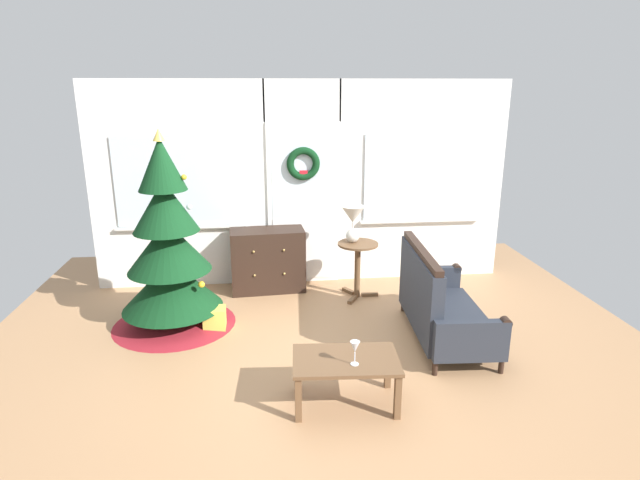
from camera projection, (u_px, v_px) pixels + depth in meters
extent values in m
plane|color=#AD7F56|center=(321.00, 358.00, 4.94)|extent=(6.76, 6.76, 0.00)
cube|color=white|center=(179.00, 187.00, 6.41)|extent=(2.15, 0.08, 2.55)
cube|color=white|center=(421.00, 182.00, 6.72)|extent=(2.15, 0.08, 2.55)
cube|color=white|center=(302.00, 100.00, 6.27)|extent=(0.94, 0.08, 0.50)
cube|color=silver|center=(303.00, 205.00, 6.60)|extent=(0.90, 0.05, 2.05)
cube|color=white|center=(304.00, 248.00, 6.74)|extent=(0.78, 0.02, 0.80)
cube|color=silver|center=(303.00, 175.00, 6.47)|extent=(0.78, 0.01, 1.10)
cube|color=silver|center=(178.00, 182.00, 6.33)|extent=(1.50, 0.01, 1.10)
cube|color=silver|center=(423.00, 177.00, 6.64)|extent=(1.50, 0.01, 1.10)
cube|color=silver|center=(181.00, 227.00, 6.48)|extent=(1.59, 0.06, 0.03)
cube|color=silver|center=(420.00, 221.00, 6.80)|extent=(1.59, 0.06, 0.03)
torus|color=black|center=(303.00, 164.00, 6.39)|extent=(0.41, 0.09, 0.41)
cube|color=red|center=(303.00, 175.00, 6.41)|extent=(0.10, 0.02, 0.10)
cylinder|color=#4C331E|center=(174.00, 313.00, 5.60)|extent=(0.10, 0.10, 0.26)
cone|color=maroon|center=(175.00, 320.00, 5.62)|extent=(1.30, 1.30, 0.10)
cone|color=#0F3819|center=(171.00, 284.00, 5.51)|extent=(1.05, 1.05, 0.53)
cone|color=#0F3819|center=(168.00, 246.00, 5.39)|extent=(0.86, 0.86, 0.53)
cone|color=#0F3819|center=(165.00, 206.00, 5.27)|extent=(0.67, 0.67, 0.53)
cone|color=#0F3819|center=(161.00, 164.00, 5.14)|extent=(0.48, 0.48, 0.53)
cone|color=#E0BC4C|center=(158.00, 135.00, 5.06)|extent=(0.12, 0.12, 0.12)
sphere|color=red|center=(166.00, 182.00, 5.42)|extent=(0.06, 0.06, 0.06)
sphere|color=gold|center=(201.00, 284.00, 5.34)|extent=(0.07, 0.07, 0.07)
sphere|color=silver|center=(189.00, 207.00, 5.30)|extent=(0.06, 0.06, 0.06)
sphere|color=#264CB2|center=(183.00, 232.00, 5.65)|extent=(0.06, 0.06, 0.06)
sphere|color=red|center=(145.00, 269.00, 5.72)|extent=(0.07, 0.07, 0.07)
sphere|color=gold|center=(184.00, 177.00, 5.19)|extent=(0.06, 0.06, 0.06)
sphere|color=silver|center=(141.00, 191.00, 5.19)|extent=(0.06, 0.06, 0.06)
cube|color=black|center=(268.00, 260.00, 6.48)|extent=(0.93, 0.48, 0.78)
sphere|color=tan|center=(254.00, 252.00, 6.19)|extent=(0.03, 0.03, 0.03)
sphere|color=tan|center=(284.00, 250.00, 6.25)|extent=(0.03, 0.03, 0.03)
sphere|color=tan|center=(255.00, 275.00, 6.27)|extent=(0.03, 0.03, 0.03)
sphere|color=tan|center=(284.00, 274.00, 6.33)|extent=(0.03, 0.03, 0.03)
cylinder|color=black|center=(501.00, 366.00, 4.66)|extent=(0.05, 0.05, 0.14)
cylinder|color=black|center=(455.00, 304.00, 5.98)|extent=(0.05, 0.05, 0.14)
cylinder|color=black|center=(435.00, 368.00, 4.63)|extent=(0.05, 0.05, 0.14)
cylinder|color=black|center=(403.00, 305.00, 5.95)|extent=(0.05, 0.05, 0.14)
cube|color=#282D38|center=(447.00, 319.00, 5.26)|extent=(0.79, 1.35, 0.14)
cube|color=#282D38|center=(420.00, 285.00, 5.14)|extent=(0.19, 1.32, 0.62)
cube|color=black|center=(422.00, 252.00, 5.04)|extent=(0.15, 1.29, 0.06)
cube|color=#282D38|center=(471.00, 341.00, 4.56)|extent=(0.67, 0.13, 0.38)
cylinder|color=black|center=(506.00, 323.00, 4.52)|extent=(0.09, 0.09, 0.09)
cube|color=#282D38|center=(430.00, 283.00, 5.90)|extent=(0.67, 0.13, 0.38)
cylinder|color=black|center=(457.00, 268.00, 5.87)|extent=(0.09, 0.09, 0.09)
cylinder|color=brown|center=(358.00, 244.00, 6.18)|extent=(0.48, 0.48, 0.02)
cylinder|color=brown|center=(357.00, 271.00, 6.27)|extent=(0.07, 0.07, 0.66)
cube|color=brown|center=(370.00, 294.00, 6.38)|extent=(0.20, 0.05, 0.04)
cube|color=brown|center=(349.00, 291.00, 6.49)|extent=(0.14, 0.20, 0.04)
cube|color=brown|center=(352.00, 300.00, 6.22)|extent=(0.14, 0.20, 0.04)
sphere|color=silver|center=(353.00, 236.00, 6.18)|extent=(0.16, 0.16, 0.16)
cylinder|color=silver|center=(353.00, 225.00, 6.15)|extent=(0.02, 0.02, 0.06)
cone|color=silver|center=(353.00, 215.00, 6.11)|extent=(0.28, 0.28, 0.20)
cube|color=brown|center=(346.00, 360.00, 4.13)|extent=(0.87, 0.57, 0.03)
cube|color=brown|center=(298.00, 400.00, 3.96)|extent=(0.05, 0.05, 0.37)
cube|color=brown|center=(398.00, 397.00, 3.99)|extent=(0.05, 0.05, 0.37)
cube|color=brown|center=(298.00, 369.00, 4.38)|extent=(0.05, 0.05, 0.37)
cube|color=brown|center=(388.00, 367.00, 4.41)|extent=(0.05, 0.05, 0.37)
cylinder|color=silver|center=(355.00, 364.00, 4.04)|extent=(0.06, 0.06, 0.01)
cylinder|color=silver|center=(355.00, 358.00, 4.02)|extent=(0.01, 0.01, 0.10)
cone|color=silver|center=(355.00, 347.00, 3.99)|extent=(0.08, 0.08, 0.09)
cube|color=#D8C64C|center=(215.00, 318.00, 5.51)|extent=(0.23, 0.21, 0.23)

